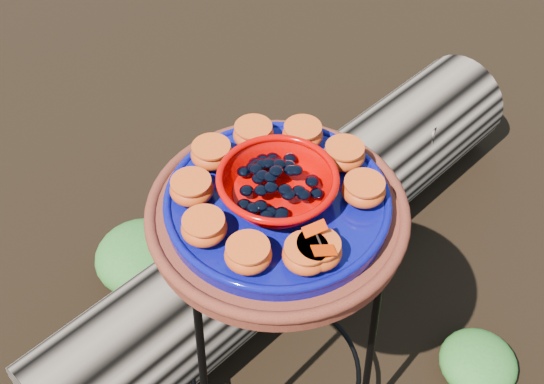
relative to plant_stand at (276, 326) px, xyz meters
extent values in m
cylinder|color=#531914|center=(0.00, 0.00, 0.37)|extent=(0.46, 0.46, 0.04)
cylinder|color=#000160|center=(0.00, 0.00, 0.40)|extent=(0.39, 0.39, 0.03)
ellipsoid|color=red|center=(0.03, -0.14, 0.43)|extent=(0.08, 0.08, 0.04)
ellipsoid|color=red|center=(0.14, -0.04, 0.43)|extent=(0.08, 0.08, 0.04)
ellipsoid|color=red|center=(0.14, 0.05, 0.43)|extent=(0.08, 0.08, 0.04)
ellipsoid|color=red|center=(0.08, 0.12, 0.43)|extent=(0.08, 0.08, 0.04)
ellipsoid|color=red|center=(-0.01, 0.15, 0.43)|extent=(0.08, 0.08, 0.04)
ellipsoid|color=red|center=(-0.09, 0.12, 0.43)|extent=(0.08, 0.08, 0.04)
ellipsoid|color=red|center=(-0.14, 0.04, 0.43)|extent=(0.08, 0.08, 0.04)
ellipsoid|color=red|center=(-0.14, -0.05, 0.43)|extent=(0.08, 0.08, 0.04)
ellipsoid|color=red|center=(-0.08, -0.12, 0.43)|extent=(0.08, 0.08, 0.04)
ellipsoid|color=red|center=(0.01, -0.15, 0.43)|extent=(0.08, 0.08, 0.04)
ellipsoid|color=#296220|center=(-0.27, 0.24, -0.28)|extent=(0.28, 0.28, 0.14)
ellipsoid|color=#296220|center=(0.53, -0.06, -0.30)|extent=(0.20, 0.20, 0.10)
ellipsoid|color=#296220|center=(-0.27, 0.50, -0.28)|extent=(0.27, 0.27, 0.14)
camera|label=1|loc=(-0.21, -0.76, 1.29)|focal=45.00mm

